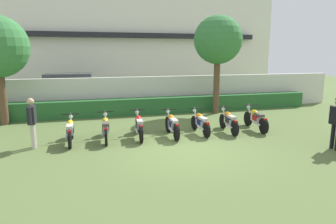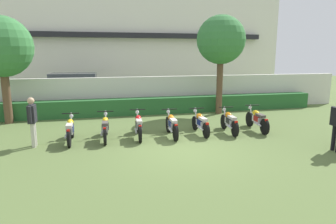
{
  "view_description": "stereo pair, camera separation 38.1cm",
  "coord_description": "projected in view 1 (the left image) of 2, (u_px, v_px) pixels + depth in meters",
  "views": [
    {
      "loc": [
        -2.97,
        -8.79,
        3.06
      ],
      "look_at": [
        0.0,
        2.03,
        0.86
      ],
      "focal_mm": 31.92,
      "sensor_mm": 36.0,
      "label": 1
    },
    {
      "loc": [
        -2.61,
        -8.88,
        3.06
      ],
      "look_at": [
        0.0,
        2.03,
        0.86
      ],
      "focal_mm": 31.92,
      "sensor_mm": 36.0,
      "label": 2
    }
  ],
  "objects": [
    {
      "name": "motorcycle_in_row_5",
      "position": [
        229.0,
        121.0,
        11.76
      ],
      "size": [
        0.6,
        1.83,
        0.96
      ],
      "rotation": [
        0.0,
        0.0,
        1.49
      ],
      "color": "black",
      "rests_on": "ground"
    },
    {
      "name": "building",
      "position": [
        121.0,
        41.0,
        24.67
      ],
      "size": [
        24.07,
        6.5,
        8.23
      ],
      "color": "silver",
      "rests_on": "ground"
    },
    {
      "name": "tree_far_side",
      "position": [
        218.0,
        41.0,
        14.92
      ],
      "size": [
        2.42,
        2.42,
        4.95
      ],
      "color": "brown",
      "rests_on": "ground"
    },
    {
      "name": "parked_car",
      "position": [
        72.0,
        89.0,
        18.19
      ],
      "size": [
        4.6,
        2.28,
        1.89
      ],
      "rotation": [
        0.0,
        0.0,
        -0.06
      ],
      "color": "silver",
      "rests_on": "ground"
    },
    {
      "name": "hedge_row",
      "position": [
        147.0,
        106.0,
        15.35
      ],
      "size": [
        18.29,
        0.7,
        0.83
      ],
      "primitive_type": "cube",
      "color": "#28602D",
      "rests_on": "ground"
    },
    {
      "name": "motorcycle_in_row_6",
      "position": [
        256.0,
        119.0,
        12.14
      ],
      "size": [
        0.6,
        1.97,
        0.97
      ],
      "rotation": [
        0.0,
        0.0,
        1.5
      ],
      "color": "black",
      "rests_on": "ground"
    },
    {
      "name": "motorcycle_in_row_1",
      "position": [
        106.0,
        128.0,
        10.65
      ],
      "size": [
        0.6,
        1.92,
        0.97
      ],
      "rotation": [
        0.0,
        0.0,
        1.51
      ],
      "color": "black",
      "rests_on": "ground"
    },
    {
      "name": "motorcycle_in_row_3",
      "position": [
        172.0,
        124.0,
        11.16
      ],
      "size": [
        0.6,
        1.9,
        0.97
      ],
      "rotation": [
        0.0,
        0.0,
        1.54
      ],
      "color": "black",
      "rests_on": "ground"
    },
    {
      "name": "inspector_person",
      "position": [
        32.0,
        119.0,
        9.68
      ],
      "size": [
        0.22,
        0.67,
        1.66
      ],
      "color": "beige",
      "rests_on": "ground"
    },
    {
      "name": "ground",
      "position": [
        185.0,
        150.0,
        9.68
      ],
      "size": [
        60.0,
        60.0,
        0.0
      ],
      "primitive_type": "plane",
      "color": "#566B38"
    },
    {
      "name": "compound_wall",
      "position": [
        144.0,
        94.0,
        15.91
      ],
      "size": [
        22.86,
        0.3,
        1.86
      ],
      "primitive_type": "cube",
      "color": "silver",
      "rests_on": "ground"
    },
    {
      "name": "motorcycle_in_row_2",
      "position": [
        139.0,
        126.0,
        10.97
      ],
      "size": [
        0.6,
        1.97,
        0.98
      ],
      "rotation": [
        0.0,
        0.0,
        1.5
      ],
      "color": "black",
      "rests_on": "ground"
    },
    {
      "name": "motorcycle_in_row_0",
      "position": [
        70.0,
        131.0,
        10.3
      ],
      "size": [
        0.6,
        1.83,
        0.96
      ],
      "rotation": [
        0.0,
        0.0,
        1.56
      ],
      "color": "black",
      "rests_on": "ground"
    },
    {
      "name": "motorcycle_in_row_4",
      "position": [
        200.0,
        122.0,
        11.55
      ],
      "size": [
        0.6,
        1.83,
        0.94
      ],
      "rotation": [
        0.0,
        0.0,
        1.58
      ],
      "color": "black",
      "rests_on": "ground"
    }
  ]
}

